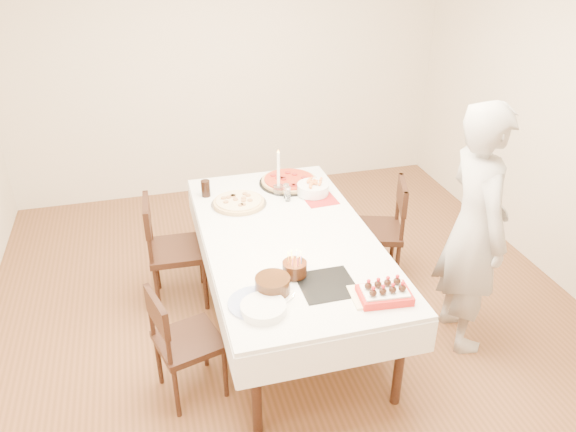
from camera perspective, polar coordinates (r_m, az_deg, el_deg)
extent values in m
plane|color=brown|center=(4.24, 0.60, -11.12)|extent=(5.00, 5.00, 0.00)
cube|color=beige|center=(5.87, -6.18, 15.07)|extent=(4.50, 0.04, 2.70)
cube|color=white|center=(4.07, 0.00, -6.46)|extent=(1.55, 2.33, 0.75)
imported|color=#B6B0AB|center=(3.88, 18.40, -1.32)|extent=(0.48, 0.68, 1.75)
cylinder|color=beige|center=(4.26, -5.02, 1.39)|extent=(0.47, 0.47, 0.04)
cylinder|color=red|center=(4.58, 0.12, 3.58)|extent=(0.53, 0.53, 0.04)
cube|color=#B21E1E|center=(4.34, 3.29, 1.67)|extent=(0.25, 0.25, 0.01)
cylinder|color=white|center=(4.40, 2.54, 2.78)|extent=(0.29, 0.29, 0.08)
cylinder|color=white|center=(4.34, -0.98, 4.49)|extent=(0.10, 0.10, 0.38)
cylinder|color=black|center=(4.40, -8.37, 2.79)|extent=(0.09, 0.09, 0.13)
cylinder|color=#361D0D|center=(3.28, -1.58, -7.06)|extent=(0.28, 0.28, 0.11)
cube|color=black|center=(3.38, 3.99, -7.01)|extent=(0.33, 0.33, 0.01)
cylinder|color=#331A0E|center=(3.40, 0.68, -4.89)|extent=(0.19, 0.19, 0.15)
cube|color=beige|center=(3.33, 9.26, -7.98)|extent=(0.35, 0.25, 0.03)
cylinder|color=white|center=(3.15, -2.51, -9.35)|extent=(0.34, 0.34, 0.05)
cylinder|color=white|center=(3.23, -3.30, -8.81)|extent=(0.35, 0.35, 0.01)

